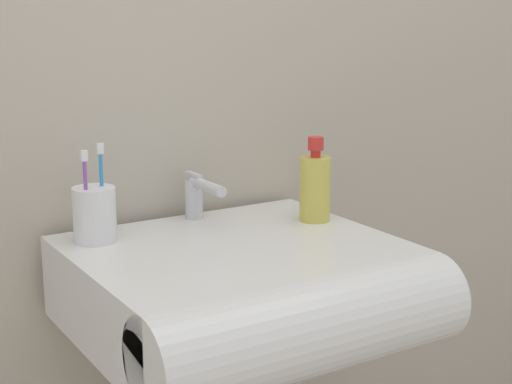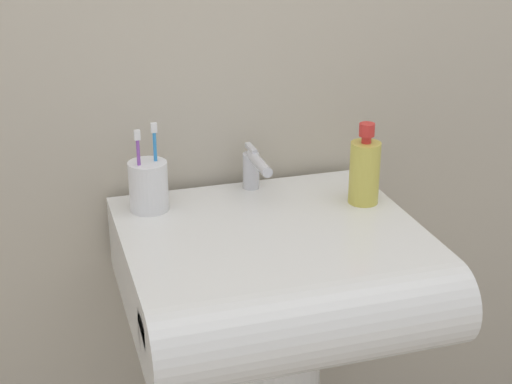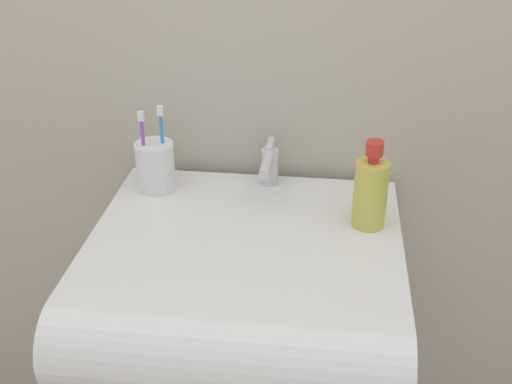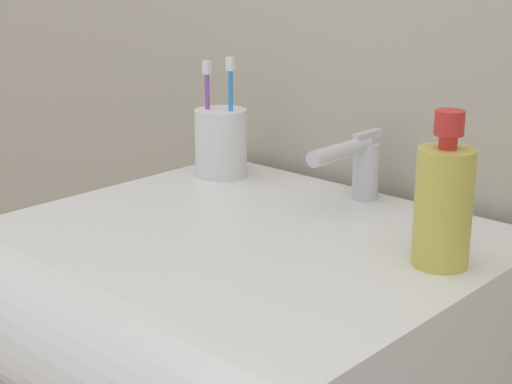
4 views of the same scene
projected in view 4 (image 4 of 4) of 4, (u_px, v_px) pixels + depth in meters
sink_basin at (222, 304)px, 0.96m from camera, size 0.58×0.56×0.16m
faucet at (357, 163)px, 1.07m from camera, size 0.04×0.15×0.10m
toothbrush_cup at (221, 142)px, 1.20m from camera, size 0.08×0.08×0.18m
soap_bottle at (444, 203)px, 0.85m from camera, size 0.06×0.06×0.17m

